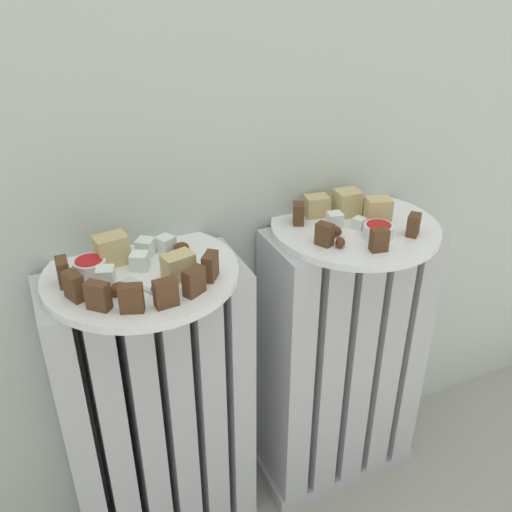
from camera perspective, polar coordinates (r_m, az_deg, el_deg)
The scene contains 37 objects.
radiator_left at distance 1.01m, azimuth -9.86°, elevation -16.12°, with size 0.32×0.14×0.57m.
radiator_right at distance 1.12m, azimuth 8.70°, elevation -10.67°, with size 0.32×0.14×0.57m.
plate_left at distance 0.83m, azimuth -11.56°, elevation -1.69°, with size 0.28×0.28×0.01m, color white.
plate_right at distance 0.96m, azimuth 9.99°, elevation 2.92°, with size 0.28×0.28×0.01m, color white.
dark_cake_slice_left_0 at distance 0.81m, azimuth -19.02°, elevation -1.56°, with size 0.03×0.02×0.04m, color #56351E.
dark_cake_slice_left_1 at distance 0.77m, azimuth -18.04°, elevation -2.95°, with size 0.03×0.02×0.04m, color #56351E.
dark_cake_slice_left_2 at distance 0.74m, azimuth -15.77°, elevation -3.93°, with size 0.03×0.02×0.04m, color #56351E.
dark_cake_slice_left_3 at distance 0.73m, azimuth -12.58°, elevation -4.24°, with size 0.03×0.02×0.04m, color #56351E.
dark_cake_slice_left_4 at distance 0.73m, azimuth -9.16°, elevation -3.74°, with size 0.03×0.02×0.04m, color #56351E.
dark_cake_slice_left_5 at distance 0.75m, azimuth -6.33°, elevation -2.58°, with size 0.03×0.02×0.04m, color #56351E.
dark_cake_slice_left_6 at distance 0.78m, azimuth -4.68°, elevation -1.06°, with size 0.03×0.02×0.04m, color #56351E.
marble_cake_slice_left_0 at distance 0.84m, azimuth -14.45°, elevation 0.64°, with size 0.05×0.03×0.04m, color tan.
marble_cake_slice_left_1 at distance 0.79m, azimuth -7.90°, elevation -1.03°, with size 0.04×0.03×0.04m, color tan.
turkish_delight_left_0 at distance 0.86m, azimuth -9.17°, elevation 1.23°, with size 0.02×0.02×0.02m, color white.
turkish_delight_left_1 at distance 0.80m, azimuth -15.06°, elevation -1.95°, with size 0.02×0.02×0.02m, color white.
turkish_delight_left_2 at distance 0.82m, azimuth -11.74°, elevation -0.51°, with size 0.02×0.02×0.02m, color white.
turkish_delight_left_3 at distance 0.86m, azimuth -11.15°, elevation 0.93°, with size 0.02×0.02×0.02m, color white.
medjool_date_left_0 at distance 0.77m, azimuth -13.89°, elevation -3.25°, with size 0.03×0.02×0.02m, color #4C2814.
medjool_date_left_1 at distance 0.84m, azimuth -8.48°, elevation 0.06°, with size 0.02×0.02×0.02m, color #4C2814.
medjool_date_left_2 at distance 0.77m, azimuth -9.80°, elevation -3.14°, with size 0.02×0.02×0.01m, color #4C2814.
medjool_date_left_3 at distance 0.86m, azimuth -7.59°, elevation 0.85°, with size 0.02×0.02×0.02m, color #4C2814.
jam_bowl_left at distance 0.83m, azimuth -16.57°, elevation -0.96°, with size 0.05×0.05×0.02m.
dark_cake_slice_right_0 at distance 0.94m, azimuth 4.35°, elevation 4.31°, with size 0.03×0.02×0.04m, color #56351E.
dark_cake_slice_right_1 at distance 0.87m, azimuth 6.98°, elevation 2.20°, with size 0.03×0.02×0.04m, color #56351E.
dark_cake_slice_right_2 at distance 0.87m, azimuth 12.42°, elevation 1.60°, with size 0.03×0.02×0.04m, color #56351E.
dark_cake_slice_right_3 at distance 0.93m, azimuth 15.73°, elevation 3.07°, with size 0.03×0.02×0.04m, color #56351E.
marble_cake_slice_right_0 at distance 0.98m, azimuth 9.26°, elevation 5.38°, with size 0.04×0.04×0.04m, color tan.
marble_cake_slice_right_1 at distance 0.95m, azimuth 12.30°, elevation 4.45°, with size 0.04×0.03×0.05m, color tan.
marble_cake_slice_right_2 at distance 0.97m, azimuth 6.17°, elevation 5.09°, with size 0.04×0.03×0.04m, color tan.
turkish_delight_right_0 at distance 0.94m, azimuth 8.01°, elevation 3.69°, with size 0.02×0.02×0.02m, color white.
turkish_delight_right_1 at distance 0.94m, azimuth 10.46°, elevation 3.31°, with size 0.02×0.02×0.02m, color white.
medjool_date_right_0 at distance 1.03m, azimuth 10.56°, elevation 5.55°, with size 0.03×0.02×0.01m, color #4C2814.
medjool_date_right_1 at distance 0.91m, azimuth 7.96°, elevation 2.59°, with size 0.03×0.02×0.02m, color #4C2814.
medjool_date_right_2 at distance 0.99m, azimuth 11.06°, elevation 4.74°, with size 0.02×0.02×0.02m, color #4C2814.
medjool_date_right_3 at distance 0.88m, azimuth 8.57°, elevation 1.37°, with size 0.02×0.02×0.01m, color #4C2814.
jam_bowl_right at distance 0.92m, azimuth 12.33°, elevation 2.60°, with size 0.05×0.05×0.02m.
fork at distance 0.78m, azimuth -11.15°, elevation -3.34°, with size 0.06×0.09×0.00m.
Camera 1 is at (-0.32, -0.42, 0.99)m, focal length 39.33 mm.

